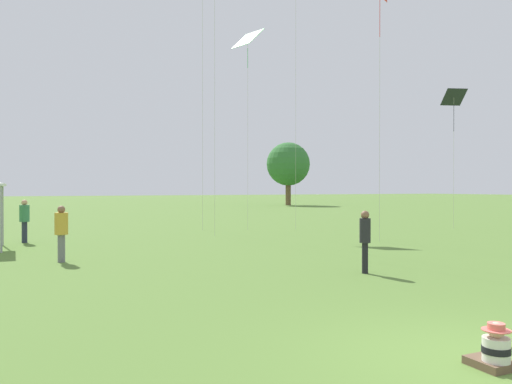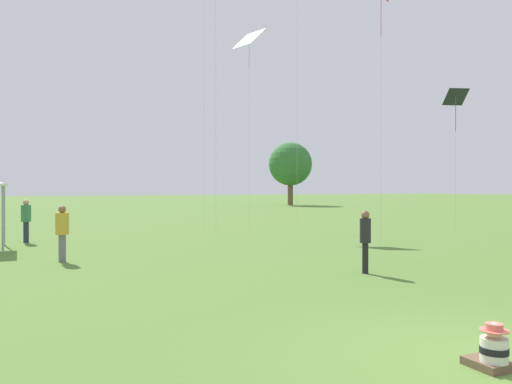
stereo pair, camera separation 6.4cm
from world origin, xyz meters
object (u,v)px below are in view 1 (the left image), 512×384
person_standing_5 (24,217)px  kite_0 (454,100)px  person_standing_3 (61,229)px  distant_tree_0 (288,164)px  seated_toddler (494,350)px  person_standing_4 (365,235)px  kite_2 (248,42)px

person_standing_5 → kite_0: size_ratio=0.23×
person_standing_3 → distant_tree_0: bearing=-176.6°
person_standing_5 → kite_0: kite_0 is taller
seated_toddler → person_standing_4: (2.87, 6.18, 0.75)m
kite_0 → person_standing_4: bearing=99.9°
person_standing_4 → seated_toddler: bearing=-105.5°
person_standing_3 → person_standing_5: (-0.92, 6.28, 0.04)m
person_standing_4 → person_standing_3: bearing=151.0°
seated_toddler → kite_0: (16.22, 15.59, 6.79)m
kite_2 → person_standing_4: bearing=16.1°
person_standing_4 → person_standing_5: (-7.83, 11.79, 0.05)m
seated_toddler → kite_2: size_ratio=0.05×
kite_0 → kite_2: bearing=44.7°
kite_0 → distant_tree_0: 38.36m
seated_toddler → person_standing_4: size_ratio=0.36×
person_standing_5 → distant_tree_0: size_ratio=0.21×
person_standing_5 → distant_tree_0: distant_tree_0 is taller
person_standing_4 → distant_tree_0: (23.78, 46.29, 4.35)m
person_standing_4 → kite_0: bearing=44.7°
person_standing_5 → kite_2: 13.88m
person_standing_3 → person_standing_4: size_ratio=1.04×
person_standing_3 → kite_0: kite_0 is taller
kite_2 → person_standing_5: bearing=-54.1°
person_standing_4 → distant_tree_0: size_ratio=0.20×
person_standing_5 → kite_0: (21.18, -2.37, 5.99)m
person_standing_3 → person_standing_5: bearing=-131.4°
seated_toddler → kite_0: 23.50m
person_standing_5 → kite_0: 22.14m
person_standing_3 → person_standing_4: (6.92, -5.50, -0.01)m
kite_0 → seated_toddler: bearing=108.6°
person_standing_5 → person_standing_3: bearing=49.4°
person_standing_4 → distant_tree_0: distant_tree_0 is taller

